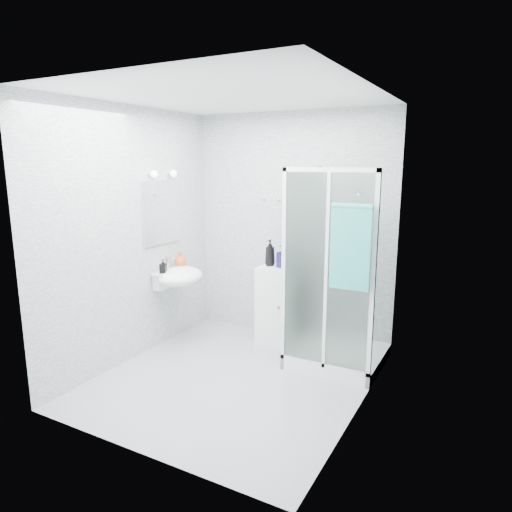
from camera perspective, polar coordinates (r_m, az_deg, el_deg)
The scene contains 12 objects.
room at distance 4.13m, azimuth -2.92°, elevation 1.23°, with size 2.40×2.60×2.60m.
shower_enclosure at distance 4.75m, azimuth 9.08°, elevation -8.14°, with size 0.90×0.95×2.00m.
wall_basin at distance 5.15m, azimuth -9.68°, elevation -2.54°, with size 0.46×0.56×0.35m.
mirror at distance 5.15m, azimuth -11.70°, elevation 5.35°, with size 0.02×0.60×0.70m, color white.
vanity_lights at distance 5.09m, azimuth -11.47°, elevation 10.03°, with size 0.10×0.40×0.08m.
wall_hooks at distance 5.30m, azimuth 1.80°, elevation 7.07°, with size 0.23×0.06×0.03m.
storage_cabinet at distance 5.23m, azimuth 2.54°, elevation -6.14°, with size 0.37×0.40×0.89m.
hand_towel at distance 4.06m, azimuth 11.75°, elevation 1.33°, with size 0.36×0.05×0.76m.
shampoo_bottle_a at distance 5.13m, azimuth 1.76°, elevation 0.41°, with size 0.11×0.12×0.30m, color black.
shampoo_bottle_b at distance 5.05m, azimuth 3.44°, elevation -0.04°, with size 0.11×0.12×0.25m, color #140D51.
soap_dispenser_orange at distance 5.31m, azimuth -9.44°, elevation -0.42°, with size 0.13×0.13×0.17m, color #EA4E1B.
soap_dispenser_black at distance 5.03m, azimuth -11.52°, elevation -1.27°, with size 0.07×0.07×0.15m, color black.
Camera 1 is at (2.11, -3.47, 2.05)m, focal length 32.00 mm.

